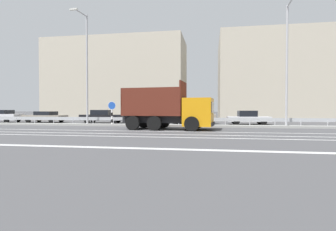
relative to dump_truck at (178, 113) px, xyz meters
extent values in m
plane|color=#424244|center=(-1.55, 1.17, -1.25)|extent=(320.00, 320.00, 0.00)
cube|color=silver|center=(-0.83, -1.73, -1.25)|extent=(65.65, 0.16, 0.01)
cube|color=silver|center=(-0.83, -3.88, -1.25)|extent=(65.65, 0.16, 0.01)
cube|color=silver|center=(-0.83, -5.45, -1.25)|extent=(65.65, 0.16, 0.01)
cube|color=silver|center=(-0.83, -9.52, -1.25)|extent=(65.65, 0.16, 0.01)
cube|color=silver|center=(-0.83, -9.75, -1.25)|extent=(65.65, 0.16, 0.01)
cube|color=gray|center=(-1.55, 3.47, -1.16)|extent=(36.11, 1.10, 0.18)
cube|color=#9EA0A5|center=(-1.55, 4.36, -0.63)|extent=(65.65, 0.04, 0.32)
cylinder|color=#ADADB2|center=(-17.29, 4.36, -0.94)|extent=(0.09, 0.09, 0.62)
cylinder|color=#ADADB2|center=(-15.19, 4.36, -0.94)|extent=(0.09, 0.09, 0.62)
cylinder|color=#ADADB2|center=(-13.09, 4.36, -0.94)|extent=(0.09, 0.09, 0.62)
cylinder|color=#ADADB2|center=(-10.99, 4.36, -0.94)|extent=(0.09, 0.09, 0.62)
cylinder|color=#ADADB2|center=(-8.90, 4.36, -0.94)|extent=(0.09, 0.09, 0.62)
cylinder|color=#ADADB2|center=(-6.80, 4.36, -0.94)|extent=(0.09, 0.09, 0.62)
cylinder|color=#ADADB2|center=(-4.70, 4.36, -0.94)|extent=(0.09, 0.09, 0.62)
cylinder|color=#ADADB2|center=(-2.60, 4.36, -0.94)|extent=(0.09, 0.09, 0.62)
cylinder|color=#ADADB2|center=(-0.50, 4.36, -0.94)|extent=(0.09, 0.09, 0.62)
cylinder|color=#ADADB2|center=(1.60, 4.36, -0.94)|extent=(0.09, 0.09, 0.62)
cylinder|color=#ADADB2|center=(3.69, 4.36, -0.94)|extent=(0.09, 0.09, 0.62)
cylinder|color=#ADADB2|center=(5.79, 4.36, -0.94)|extent=(0.09, 0.09, 0.62)
cylinder|color=#ADADB2|center=(7.89, 4.36, -0.94)|extent=(0.09, 0.09, 0.62)
cylinder|color=#ADADB2|center=(9.99, 4.36, -0.94)|extent=(0.09, 0.09, 0.62)
cylinder|color=#ADADB2|center=(12.09, 4.36, -0.94)|extent=(0.09, 0.09, 0.62)
cube|color=orange|center=(1.53, -0.12, 0.07)|extent=(2.22, 2.67, 2.03)
cube|color=black|center=(2.55, -0.20, 0.42)|extent=(0.20, 2.16, 0.77)
cube|color=black|center=(2.59, -0.20, -0.79)|extent=(0.29, 2.47, 0.24)
cube|color=black|center=(-1.84, 0.15, -0.47)|extent=(4.82, 1.75, 0.53)
cube|color=#511E14|center=(-1.84, 0.15, -0.14)|extent=(4.71, 2.77, 0.12)
cube|color=#511E14|center=(-1.75, 1.30, 0.89)|extent=(4.53, 0.46, 1.94)
cube|color=#511E14|center=(-1.93, -1.01, 0.89)|extent=(4.53, 0.46, 1.94)
cube|color=#511E14|center=(0.37, -0.03, 1.13)|extent=(0.29, 2.42, 2.42)
cube|color=#511E14|center=(-4.05, 0.32, 0.89)|extent=(0.29, 2.42, 1.94)
cylinder|color=black|center=(1.32, 1.13, -0.73)|extent=(1.06, 0.40, 1.04)
cylinder|color=black|center=(1.13, -1.33, -0.73)|extent=(1.06, 0.40, 1.04)
cylinder|color=black|center=(-1.39, 1.35, -0.73)|extent=(1.06, 0.40, 1.04)
cylinder|color=black|center=(-1.58, -1.11, -0.73)|extent=(1.06, 0.40, 1.04)
cylinder|color=black|center=(-3.04, 1.48, -0.73)|extent=(1.06, 0.40, 1.04)
cylinder|color=black|center=(-3.23, -0.98, -0.73)|extent=(1.06, 0.40, 1.04)
cylinder|color=white|center=(-6.61, 3.47, -1.10)|extent=(0.16, 0.16, 0.31)
cylinder|color=black|center=(-6.61, 3.47, -0.79)|extent=(0.16, 0.16, 0.31)
cylinder|color=white|center=(-6.61, 3.47, -0.49)|extent=(0.16, 0.16, 0.31)
cylinder|color=black|center=(-6.61, 3.47, -0.18)|extent=(0.16, 0.16, 0.31)
cylinder|color=white|center=(-6.61, 3.47, 0.13)|extent=(0.16, 0.16, 0.31)
cylinder|color=#1E4CB2|center=(-6.61, 3.47, 0.62)|extent=(0.69, 0.03, 0.69)
cylinder|color=white|center=(-6.61, 3.47, 0.62)|extent=(0.75, 0.02, 0.75)
cylinder|color=#ADADB2|center=(-8.98, 3.34, 3.90)|extent=(0.18, 0.18, 10.30)
cylinder|color=#ADADB2|center=(-9.07, 2.37, 8.90)|extent=(0.29, 1.96, 0.10)
cube|color=silver|center=(-9.17, 1.39, 8.82)|extent=(0.72, 0.27, 0.12)
cylinder|color=#ADADB2|center=(8.53, 3.31, 3.74)|extent=(0.18, 0.18, 10.00)
cylinder|color=#ADADB2|center=(8.47, 2.29, 8.59)|extent=(0.22, 2.05, 0.10)
cube|color=silver|center=(-22.07, 7.66, -0.61)|extent=(4.93, 1.98, 0.70)
cube|color=black|center=(-21.93, 7.66, -0.03)|extent=(2.09, 1.69, 0.46)
cylinder|color=black|center=(-20.54, 6.79, -0.95)|extent=(0.60, 0.21, 0.60)
cylinder|color=black|center=(-20.57, 8.58, -0.95)|extent=(0.60, 0.21, 0.60)
cube|color=gray|center=(-16.65, 8.10, -0.67)|extent=(4.99, 2.14, 0.56)
cube|color=black|center=(-16.50, 8.09, -0.17)|extent=(2.15, 1.75, 0.43)
cylinder|color=black|center=(-18.22, 7.31, -0.95)|extent=(0.61, 0.23, 0.60)
cylinder|color=black|center=(-18.11, 9.07, -0.95)|extent=(0.61, 0.23, 0.60)
cylinder|color=black|center=(-15.19, 7.13, -0.95)|extent=(0.61, 0.23, 0.60)
cylinder|color=black|center=(-15.08, 8.90, -0.95)|extent=(0.61, 0.23, 0.60)
cube|color=black|center=(-9.60, 8.30, -0.64)|extent=(4.93, 1.95, 0.63)
cube|color=black|center=(-9.74, 8.29, -0.05)|extent=(2.10, 1.63, 0.53)
cylinder|color=black|center=(-8.12, 9.20, -0.95)|extent=(0.61, 0.22, 0.60)
cylinder|color=black|center=(-8.06, 7.52, -0.95)|extent=(0.61, 0.22, 0.60)
cylinder|color=black|center=(-11.14, 9.08, -0.95)|extent=(0.61, 0.22, 0.60)
cylinder|color=black|center=(-11.07, 7.40, -0.95)|extent=(0.61, 0.22, 0.60)
cube|color=gray|center=(-4.53, 7.82, -0.69)|extent=(4.25, 2.05, 0.52)
cube|color=black|center=(-4.41, 7.83, -0.22)|extent=(1.85, 1.65, 0.43)
cylinder|color=black|center=(-5.74, 6.91, -0.95)|extent=(0.61, 0.25, 0.60)
cylinder|color=black|center=(-5.87, 8.53, -0.95)|extent=(0.61, 0.25, 0.60)
cylinder|color=black|center=(-3.19, 7.12, -0.95)|extent=(0.61, 0.25, 0.60)
cylinder|color=black|center=(-3.33, 8.74, -0.95)|extent=(0.61, 0.25, 0.60)
cube|color=gray|center=(0.60, 8.16, -0.59)|extent=(4.66, 1.93, 0.73)
cube|color=black|center=(0.46, 8.16, -0.01)|extent=(1.96, 1.68, 0.42)
cylinder|color=black|center=(2.05, 9.05, -0.95)|extent=(0.60, 0.20, 0.60)
cylinder|color=black|center=(2.03, 7.25, -0.95)|extent=(0.60, 0.20, 0.60)
cylinder|color=black|center=(-0.83, 9.07, -0.95)|extent=(0.60, 0.20, 0.60)
cylinder|color=black|center=(-0.84, 7.28, -0.95)|extent=(0.60, 0.20, 0.60)
cube|color=silver|center=(6.16, 8.05, -0.70)|extent=(4.26, 2.09, 0.50)
cube|color=black|center=(6.03, 8.04, -0.15)|extent=(1.83, 1.75, 0.60)
cylinder|color=black|center=(7.41, 9.01, -0.95)|extent=(0.61, 0.23, 0.60)
cylinder|color=black|center=(7.50, 7.21, -0.95)|extent=(0.61, 0.23, 0.60)
cylinder|color=black|center=(4.82, 8.89, -0.95)|extent=(0.61, 0.23, 0.60)
cylinder|color=black|center=(4.91, 7.09, -0.95)|extent=(0.61, 0.23, 0.60)
cube|color=#B7AD99|center=(-13.24, 22.57, 5.20)|extent=(22.57, 8.97, 12.91)
cube|color=#B7AD99|center=(13.97, 25.93, 5.29)|extent=(20.67, 15.14, 13.09)
camera|label=1|loc=(2.50, -19.48, 0.26)|focal=28.00mm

